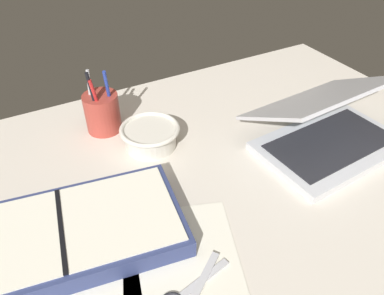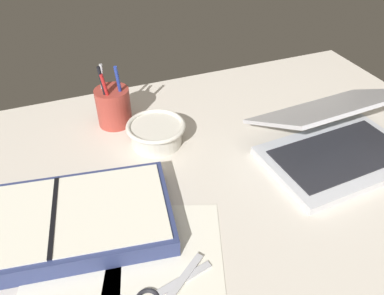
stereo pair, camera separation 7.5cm
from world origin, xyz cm
name	(u,v)px [view 1 (the left image)]	position (x,y,z in cm)	size (l,w,h in cm)	color
desk_top	(205,206)	(0.00, 0.00, 1.00)	(140.00, 100.00, 2.00)	beige
laptop	(327,129)	(33.50, 2.66, 6.46)	(34.09, 27.03, 16.14)	silver
bowl	(150,135)	(-1.86, 21.62, 4.94)	(13.67, 13.67, 5.29)	silver
pen_cup	(102,112)	(-9.04, 33.28, 6.91)	(8.30, 8.30, 16.28)	#9E382D
planner	(63,236)	(-26.10, 3.41, 3.97)	(43.59, 26.95, 4.14)	navy
paper_sheet_front	(183,275)	(-11.08, -12.18, 2.08)	(19.23, 29.44, 0.16)	silver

